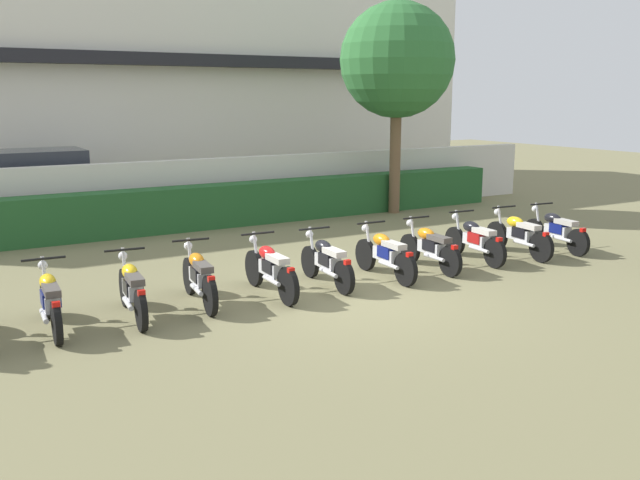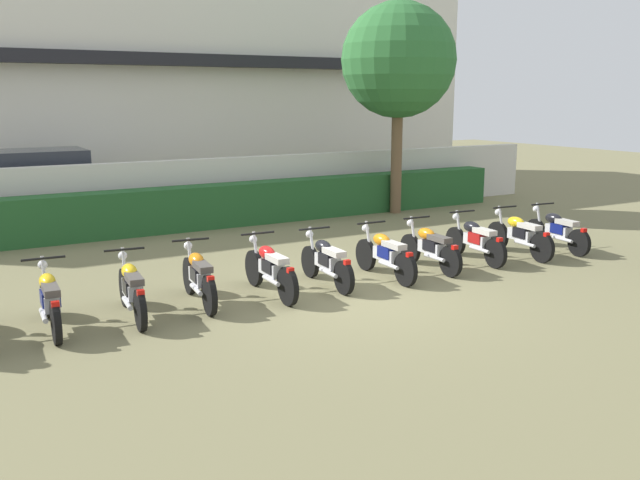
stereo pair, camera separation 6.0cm
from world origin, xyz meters
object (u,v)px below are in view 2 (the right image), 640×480
object	(u,v)px
tree_near_inspector	(399,61)
motorcycle_in_row_4	(270,268)
motorcycle_in_row_5	(326,261)
motorcycle_in_row_7	(430,247)
motorcycle_in_row_2	(132,289)
parked_car	(37,188)
motorcycle_in_row_9	(520,234)
motorcycle_in_row_8	(475,239)
motorcycle_in_row_6	(385,254)
motorcycle_in_row_10	(557,230)
motorcycle_in_row_3	(199,276)
motorcycle_in_row_1	(50,300)

from	to	relation	value
tree_near_inspector	motorcycle_in_row_4	distance (m)	9.43
motorcycle_in_row_5	motorcycle_in_row_7	world-z (taller)	same
tree_near_inspector	motorcycle_in_row_2	xyz separation A→B (m)	(-8.92, -5.65, -3.68)
parked_car	motorcycle_in_row_9	bearing A→B (deg)	-47.91
motorcycle_in_row_7	motorcycle_in_row_8	size ratio (longest dim) A/B	0.99
tree_near_inspector	motorcycle_in_row_7	distance (m)	7.45
tree_near_inspector	motorcycle_in_row_6	world-z (taller)	tree_near_inspector
motorcycle_in_row_5	motorcycle_in_row_6	distance (m)	1.17
motorcycle_in_row_2	motorcycle_in_row_5	distance (m)	3.39
motorcycle_in_row_6	motorcycle_in_row_10	distance (m)	4.47
motorcycle_in_row_4	motorcycle_in_row_5	xyz separation A→B (m)	(1.10, 0.04, -0.01)
motorcycle_in_row_10	motorcycle_in_row_4	bearing A→B (deg)	95.94
motorcycle_in_row_4	parked_car	bearing A→B (deg)	16.39
motorcycle_in_row_3	motorcycle_in_row_7	bearing A→B (deg)	-84.77
motorcycle_in_row_5	parked_car	bearing A→B (deg)	24.18
motorcycle_in_row_10	motorcycle_in_row_2	bearing A→B (deg)	96.26
motorcycle_in_row_1	motorcycle_in_row_2	xyz separation A→B (m)	(1.14, -0.01, 0.00)
motorcycle_in_row_8	motorcycle_in_row_2	bearing A→B (deg)	95.82
motorcycle_in_row_4	motorcycle_in_row_9	world-z (taller)	motorcycle_in_row_4
motorcycle_in_row_8	motorcycle_in_row_6	bearing A→B (deg)	98.37
motorcycle_in_row_3	motorcycle_in_row_7	xyz separation A→B (m)	(4.54, -0.09, -0.01)
motorcycle_in_row_1	tree_near_inspector	bearing A→B (deg)	-57.56
motorcycle_in_row_3	motorcycle_in_row_9	xyz separation A→B (m)	(6.85, -0.10, -0.00)
motorcycle_in_row_4	motorcycle_in_row_6	bearing A→B (deg)	-89.48
motorcycle_in_row_2	motorcycle_in_row_8	xyz separation A→B (m)	(6.83, 0.15, -0.00)
tree_near_inspector	motorcycle_in_row_6	size ratio (longest dim) A/B	3.02
parked_car	motorcycle_in_row_3	bearing A→B (deg)	-83.11
motorcycle_in_row_9	tree_near_inspector	bearing A→B (deg)	-5.80
tree_near_inspector	motorcycle_in_row_4	xyz separation A→B (m)	(-6.64, -5.60, -3.67)
motorcycle_in_row_1	parked_car	bearing A→B (deg)	-4.36
motorcycle_in_row_2	motorcycle_in_row_8	size ratio (longest dim) A/B	1.03
motorcycle_in_row_1	motorcycle_in_row_3	distance (m)	2.24
parked_car	motorcycle_in_row_3	xyz separation A→B (m)	(1.08, -8.59, -0.49)
motorcycle_in_row_10	motorcycle_in_row_1	bearing A→B (deg)	96.14
motorcycle_in_row_2	motorcycle_in_row_9	bearing A→B (deg)	-84.10
motorcycle_in_row_2	motorcycle_in_row_4	world-z (taller)	motorcycle_in_row_4
motorcycle_in_row_6	motorcycle_in_row_9	world-z (taller)	motorcycle_in_row_9
motorcycle_in_row_3	motorcycle_in_row_10	bearing A→B (deg)	-84.48
motorcycle_in_row_1	motorcycle_in_row_3	bearing A→B (deg)	-83.18
motorcycle_in_row_2	motorcycle_in_row_7	size ratio (longest dim) A/B	1.04
motorcycle_in_row_5	motorcycle_in_row_8	xyz separation A→B (m)	(3.45, 0.06, 0.00)
motorcycle_in_row_1	motorcycle_in_row_3	size ratio (longest dim) A/B	0.99
tree_near_inspector	motorcycle_in_row_4	world-z (taller)	tree_near_inspector
motorcycle_in_row_5	tree_near_inspector	bearing A→B (deg)	-41.97
motorcycle_in_row_9	motorcycle_in_row_10	world-z (taller)	motorcycle_in_row_9
parked_car	motorcycle_in_row_10	xyz separation A→B (m)	(9.01, -8.70, -0.50)
motorcycle_in_row_8	motorcycle_in_row_5	bearing A→B (deg)	95.55
motorcycle_in_row_1	motorcycle_in_row_9	world-z (taller)	motorcycle_in_row_9
motorcycle_in_row_5	motorcycle_in_row_1	bearing A→B (deg)	93.90
motorcycle_in_row_10	motorcycle_in_row_6	bearing A→B (deg)	96.55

